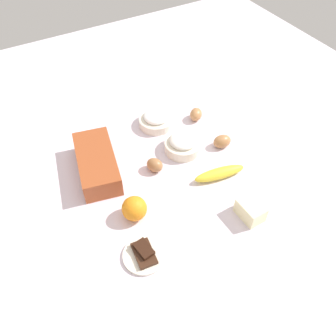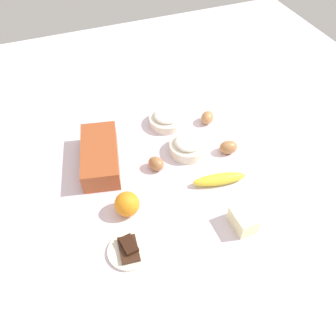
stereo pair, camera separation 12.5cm
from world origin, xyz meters
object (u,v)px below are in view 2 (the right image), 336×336
Objects in this scene: banana at (219,179)px; orange_fruit at (127,204)px; chocolate_plate at (129,250)px; sugar_bowl at (167,119)px; egg_loose at (207,118)px; loaf_pan at (100,155)px; flour_bowl at (188,146)px; egg_near_butter at (228,147)px; egg_beside_bowl at (156,164)px; butter_block at (243,220)px.

orange_fruit reaches higher than banana.
chocolate_plate is (-0.14, 0.04, -0.03)m from orange_fruit.
sugar_bowl is 2.22× the size of egg_loose.
loaf_pan reaches higher than banana.
banana is at bearing -167.29° from flour_bowl.
egg_near_butter is (0.13, -0.44, -0.02)m from orange_fruit.
orange_fruit is (-0.37, 0.28, 0.01)m from sugar_bowl.
banana is 3.03× the size of egg_beside_bowl.
butter_block is (-0.55, -0.05, 0.00)m from sugar_bowl.
egg_near_butter is 0.55m from chocolate_plate.
butter_block is 1.44× the size of egg_beside_bowl.
chocolate_plate is at bearing 83.77° from butter_block.
egg_loose is (0.19, -0.00, -0.00)m from egg_near_butter.
loaf_pan is 0.47m from egg_loose.
egg_loose is (0.17, -0.29, -0.00)m from egg_beside_bowl.
loaf_pan reaches higher than butter_block.
egg_beside_bowl is at bearing -33.34° from chocolate_plate.
orange_fruit is at bearing 60.56° from butter_block.
sugar_bowl is 1.10× the size of chocolate_plate.
loaf_pan is 1.59× the size of banana.
loaf_pan reaches higher than flour_bowl.
flour_bowl is 0.98× the size of sugar_bowl.
flour_bowl is at bearing -57.62° from orange_fruit.
flour_bowl reaches higher than egg_loose.
banana is at bearing -170.73° from sugar_bowl.
flour_bowl reaches higher than egg_near_butter.
sugar_bowl is (0.12, -0.31, -0.01)m from loaf_pan.
flour_bowl is 0.15m from egg_beside_bowl.
egg_loose is (0.31, -0.10, 0.00)m from banana.
butter_block reaches higher than egg_loose.
orange_fruit is 0.54m from egg_loose.
butter_block is 1.28× the size of egg_near_butter.
egg_near_butter is at bearing -112.02° from flour_bowl.
orange_fruit reaches higher than egg_beside_bowl.
banana is at bearing -111.37° from loaf_pan.
loaf_pan is 4.28× the size of egg_near_butter.
egg_loose is at bearing -46.01° from chocolate_plate.
egg_loose is at bearing -107.40° from sugar_bowl.
egg_near_butter is at bearing -73.50° from orange_fruit.
flour_bowl is at bearing -88.09° from loaf_pan.
flour_bowl is (-0.06, -0.32, -0.01)m from loaf_pan.
sugar_bowl is 0.37m from banana.
egg_beside_bowl is 0.48× the size of chocolate_plate.
flour_bowl is 0.15m from egg_near_butter.
orange_fruit is (-0.00, 0.34, 0.02)m from banana.
egg_beside_bowl is (0.33, 0.17, -0.00)m from butter_block.
sugar_bowl is 0.60m from chocolate_plate.
egg_loose is (0.32, -0.44, -0.02)m from orange_fruit.
chocolate_plate is at bearing -169.25° from loaf_pan.
egg_loose is at bearing -69.09° from loaf_pan.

